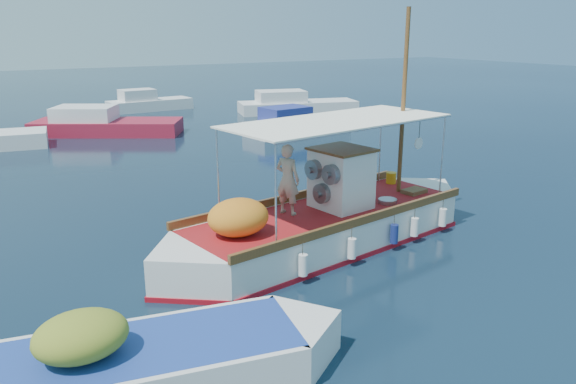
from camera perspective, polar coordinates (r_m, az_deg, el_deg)
ground at (r=15.45m, az=3.01°, el=-6.08°), size 160.00×160.00×0.00m
fishing_caique at (r=15.74m, az=3.72°, el=-3.36°), size 10.83×4.21×6.69m
dinghy at (r=10.18m, az=-14.90°, el=-17.03°), size 7.19×2.95×1.78m
bg_boat_n at (r=34.27m, az=-18.29°, el=6.43°), size 8.56×6.55×1.80m
bg_boat_ne at (r=32.83m, az=0.78°, el=6.85°), size 6.65×3.05×1.80m
bg_boat_e at (r=41.17m, az=0.65°, el=8.77°), size 8.87×4.71×1.80m
bg_boat_far_n at (r=43.44m, az=-14.09°, el=8.68°), size 6.21×2.44×1.80m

